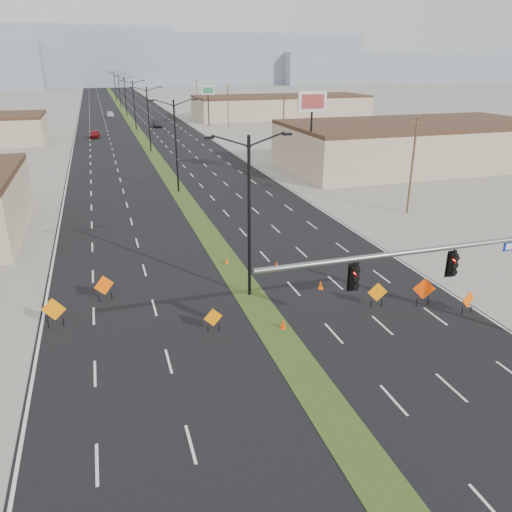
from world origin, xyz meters
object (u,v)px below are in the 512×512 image
object	(u,v)px
construction_sign_0	(54,310)
construction_sign_2	(213,318)
signal_mast	(484,268)
streetlight_0	(249,213)
construction_sign_1	(104,286)
construction_sign_5	(468,301)
cone_3	(227,261)
pole_sign_east_near	(312,108)
streetlight_3	(134,103)
streetlight_6	(115,85)
cone_2	(276,265)
cone_0	(283,324)
streetlight_2	(148,117)
construction_sign_4	(424,290)
car_left	(95,134)
streetlight_4	(125,95)
car_far	(110,114)
cone_1	(321,285)
streetlight_1	(176,143)
construction_sign_3	(377,293)
car_mid	(157,123)
streetlight_5	(119,89)
pole_sign_east_far	(208,94)

from	to	relation	value
construction_sign_0	construction_sign_2	bearing A→B (deg)	-6.70
signal_mast	streetlight_0	world-z (taller)	streetlight_0
construction_sign_1	streetlight_0	bearing A→B (deg)	-36.29
construction_sign_5	cone_3	xyz separation A→B (m)	(-11.62, 11.61, -0.58)
cone_3	pole_sign_east_near	xyz separation A→B (m)	(16.36, 23.05, 8.44)
streetlight_3	construction_sign_1	size ratio (longest dim) A/B	5.85
streetlight_6	cone_2	distance (m)	164.62
construction_sign_2	cone_0	distance (m)	3.89
construction_sign_1	streetlight_2	bearing A→B (deg)	56.52
construction_sign_1	construction_sign_4	bearing A→B (deg)	-43.67
car_left	pole_sign_east_near	distance (m)	52.90
construction_sign_4	cone_0	distance (m)	9.06
streetlight_2	streetlight_4	bearing A→B (deg)	90.00
construction_sign_1	construction_sign_2	world-z (taller)	construction_sign_1
streetlight_3	car_left	world-z (taller)	streetlight_3
streetlight_0	construction_sign_2	world-z (taller)	streetlight_0
streetlight_2	car_far	world-z (taller)	streetlight_2
streetlight_6	cone_1	bearing A→B (deg)	-88.41
streetlight_2	streetlight_1	bearing A→B (deg)	-90.00
construction_sign_5	streetlight_2	bearing A→B (deg)	83.66
construction_sign_5	streetlight_1	bearing A→B (deg)	91.77
streetlight_0	streetlight_3	distance (m)	84.00
construction_sign_2	construction_sign_5	xyz separation A→B (m)	(14.71, -2.39, 0.02)
signal_mast	pole_sign_east_near	size ratio (longest dim) A/B	1.54
construction_sign_0	streetlight_4	bearing A→B (deg)	97.89
construction_sign_4	cone_1	size ratio (longest dim) A/B	2.98
streetlight_0	pole_sign_east_near	size ratio (longest dim) A/B	0.95
streetlight_2	car_left	bearing A→B (deg)	114.85
streetlight_6	car_far	size ratio (longest dim) A/B	2.22
construction_sign_4	car_left	bearing A→B (deg)	119.90
streetlight_6	construction_sign_3	world-z (taller)	streetlight_6
streetlight_1	car_mid	xyz separation A→B (m)	(4.87, 59.62, -4.62)
streetlight_2	construction_sign_2	world-z (taller)	streetlight_2
signal_mast	streetlight_5	bearing A→B (deg)	93.26
construction_sign_2	car_mid	bearing A→B (deg)	79.31
pole_sign_east_near	streetlight_5	bearing A→B (deg)	100.25
streetlight_3	pole_sign_east_far	xyz separation A→B (m)	(16.27, 2.04, 1.53)
streetlight_6	cone_2	bearing A→B (deg)	-88.94
pole_sign_east_near	car_mid	bearing A→B (deg)	102.85
signal_mast	construction_sign_3	size ratio (longest dim) A/B	10.08
car_left	streetlight_5	bearing A→B (deg)	88.87
streetlight_6	car_mid	xyz separation A→B (m)	(4.87, -80.38, -4.62)
construction_sign_0	streetlight_0	bearing A→B (deg)	17.30
streetlight_4	streetlight_0	bearing A→B (deg)	-90.00
streetlight_4	construction_sign_2	bearing A→B (deg)	-91.59
streetlight_4	car_far	world-z (taller)	streetlight_4
construction_sign_1	cone_0	size ratio (longest dim) A/B	2.77
streetlight_5	construction_sign_4	xyz separation A→B (m)	(9.57, -144.58, -4.33)
signal_mast	pole_sign_east_far	world-z (taller)	pole_sign_east_far
streetlight_6	pole_sign_east_far	world-z (taller)	streetlight_6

